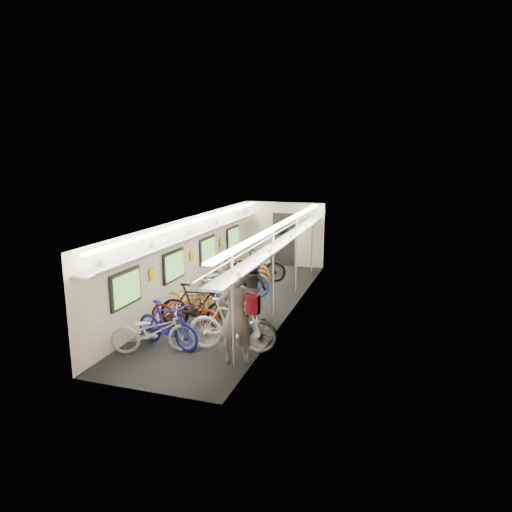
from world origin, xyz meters
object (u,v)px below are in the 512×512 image
Objects in this scene: passenger_mid at (254,287)px; passenger_near at (236,316)px; bicycle_0 at (154,331)px; backpack at (253,304)px; bicycle_1 at (167,325)px.

passenger_near is at bearing 134.96° from passenger_mid.
passenger_near reaches higher than bicycle_0.
passenger_mid reaches higher than backpack.
bicycle_1 is 1.75m from passenger_near.
bicycle_1 is 4.49× the size of backpack.
backpack is at bearing -113.96° from bicycle_0.
bicycle_1 is (0.14, 0.32, 0.04)m from bicycle_0.
passenger_near is 2.58m from passenger_mid.
passenger_mid is 2.76m from backpack.
passenger_mid is at bearing -51.90° from bicycle_0.
backpack is (2.18, 0.02, 0.81)m from bicycle_0.
bicycle_0 is at bearing -21.59° from passenger_near.
passenger_mid is (1.21, 2.29, 0.32)m from bicycle_1.
backpack reaches higher than bicycle_1.
bicycle_0 is at bearing 170.46° from bicycle_1.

